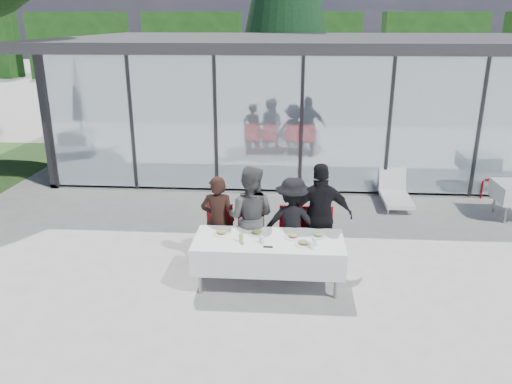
# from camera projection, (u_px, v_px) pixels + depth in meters

# --- Properties ---
(ground) EXTENTS (90.00, 90.00, 0.00)m
(ground) POSITION_uv_depth(u_px,v_px,m) (238.00, 275.00, 8.01)
(ground) COLOR #A09C98
(ground) RESTS_ON ground
(pavilion) EXTENTS (14.80, 8.80, 3.44)m
(pavilion) POSITION_uv_depth(u_px,v_px,m) (333.00, 81.00, 14.87)
(pavilion) COLOR gray
(pavilion) RESTS_ON ground
(treeline) EXTENTS (62.50, 2.00, 4.40)m
(treeline) POSITION_uv_depth(u_px,v_px,m) (252.00, 46.00, 33.83)
(treeline) COLOR #143912
(treeline) RESTS_ON ground
(dining_table) EXTENTS (2.26, 0.96, 0.75)m
(dining_table) POSITION_uv_depth(u_px,v_px,m) (269.00, 252.00, 7.57)
(dining_table) COLOR silver
(dining_table) RESTS_ON ground
(diner_a) EXTENTS (0.57, 0.57, 1.53)m
(diner_a) POSITION_uv_depth(u_px,v_px,m) (218.00, 221.00, 8.16)
(diner_a) COLOR black
(diner_a) RESTS_ON ground
(diner_chair_a) EXTENTS (0.44, 0.44, 0.97)m
(diner_chair_a) POSITION_uv_depth(u_px,v_px,m) (219.00, 231.00, 8.33)
(diner_chair_a) COLOR #B00B12
(diner_chair_a) RESTS_ON ground
(diner_b) EXTENTS (0.97, 0.97, 1.70)m
(diner_b) POSITION_uv_depth(u_px,v_px,m) (250.00, 217.00, 8.10)
(diner_b) COLOR #515151
(diner_b) RESTS_ON ground
(diner_chair_b) EXTENTS (0.44, 0.44, 0.97)m
(diner_chair_b) POSITION_uv_depth(u_px,v_px,m) (251.00, 232.00, 8.30)
(diner_chair_b) COLOR #B00B12
(diner_chair_b) RESTS_ON ground
(diner_c) EXTENTS (1.10, 1.10, 1.52)m
(diner_c) POSITION_uv_depth(u_px,v_px,m) (293.00, 223.00, 8.08)
(diner_c) COLOR black
(diner_c) RESTS_ON ground
(diner_chair_c) EXTENTS (0.44, 0.44, 0.97)m
(diner_chair_c) POSITION_uv_depth(u_px,v_px,m) (292.00, 233.00, 8.25)
(diner_chair_c) COLOR #B00B12
(diner_chair_c) RESTS_ON ground
(diner_d) EXTENTS (1.13, 1.13, 1.77)m
(diner_d) POSITION_uv_depth(u_px,v_px,m) (320.00, 217.00, 8.01)
(diner_d) COLOR black
(diner_d) RESTS_ON ground
(diner_chair_d) EXTENTS (0.44, 0.44, 0.97)m
(diner_chair_d) POSITION_uv_depth(u_px,v_px,m) (319.00, 234.00, 8.22)
(diner_chair_d) COLOR #B00B12
(diner_chair_d) RESTS_ON ground
(plate_a) EXTENTS (0.26, 0.26, 0.07)m
(plate_a) POSITION_uv_depth(u_px,v_px,m) (221.00, 233.00, 7.67)
(plate_a) COLOR white
(plate_a) RESTS_ON dining_table
(plate_b) EXTENTS (0.26, 0.26, 0.07)m
(plate_b) POSITION_uv_depth(u_px,v_px,m) (257.00, 232.00, 7.69)
(plate_b) COLOR white
(plate_b) RESTS_ON dining_table
(plate_c) EXTENTS (0.26, 0.26, 0.07)m
(plate_c) POSITION_uv_depth(u_px,v_px,m) (293.00, 236.00, 7.55)
(plate_c) COLOR white
(plate_c) RESTS_ON dining_table
(plate_d) EXTENTS (0.26, 0.26, 0.07)m
(plate_d) POSITION_uv_depth(u_px,v_px,m) (318.00, 235.00, 7.58)
(plate_d) COLOR white
(plate_d) RESTS_ON dining_table
(plate_extra) EXTENTS (0.26, 0.26, 0.07)m
(plate_extra) POSITION_uv_depth(u_px,v_px,m) (303.00, 243.00, 7.32)
(plate_extra) COLOR white
(plate_extra) RESTS_ON dining_table
(juice_bottle) EXTENTS (0.06, 0.06, 0.14)m
(juice_bottle) POSITION_uv_depth(u_px,v_px,m) (241.00, 238.00, 7.38)
(juice_bottle) COLOR #94C351
(juice_bottle) RESTS_ON dining_table
(drinking_glasses) EXTENTS (0.85, 0.20, 0.10)m
(drinking_glasses) POSITION_uv_depth(u_px,v_px,m) (296.00, 242.00, 7.30)
(drinking_glasses) COLOR silver
(drinking_glasses) RESTS_ON dining_table
(folded_eyeglasses) EXTENTS (0.14, 0.03, 0.01)m
(folded_eyeglasses) POSITION_uv_depth(u_px,v_px,m) (268.00, 247.00, 7.23)
(folded_eyeglasses) COLOR black
(folded_eyeglasses) RESTS_ON dining_table
(spare_chair_a) EXTENTS (0.62, 0.62, 0.97)m
(spare_chair_a) POSITION_uv_depth(u_px,v_px,m) (486.00, 173.00, 11.47)
(spare_chair_a) COLOR #B00B12
(spare_chair_a) RESTS_ON ground
(spare_chair_b) EXTENTS (0.57, 0.57, 0.97)m
(spare_chair_b) POSITION_uv_depth(u_px,v_px,m) (475.00, 171.00, 11.64)
(spare_chair_b) COLOR #B00B12
(spare_chair_b) RESTS_ON ground
(lounger) EXTENTS (0.61, 1.34, 0.72)m
(lounger) POSITION_uv_depth(u_px,v_px,m) (395.00, 192.00, 11.07)
(lounger) COLOR white
(lounger) RESTS_ON ground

